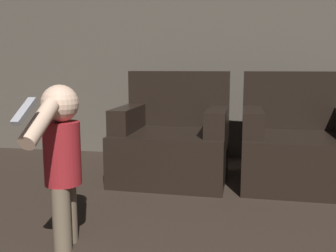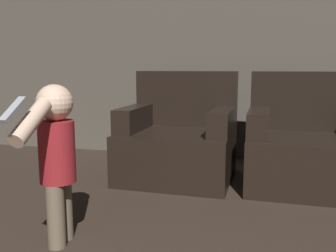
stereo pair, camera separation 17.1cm
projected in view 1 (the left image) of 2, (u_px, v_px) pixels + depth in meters
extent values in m
cube|color=#51493F|center=(195.00, 32.00, 3.87)|extent=(8.40, 0.05, 2.60)
cube|color=black|center=(172.00, 155.00, 3.19)|extent=(0.95, 0.86, 0.41)
cube|color=black|center=(179.00, 98.00, 3.44)|extent=(0.92, 0.19, 0.50)
cube|color=black|center=(129.00, 118.00, 3.22)|extent=(0.18, 0.67, 0.20)
cube|color=black|center=(217.00, 121.00, 3.07)|extent=(0.18, 0.67, 0.20)
cube|color=black|center=(299.00, 160.00, 3.02)|extent=(0.94, 0.85, 0.41)
cube|color=black|center=(297.00, 100.00, 3.27)|extent=(0.92, 0.19, 0.50)
cube|color=black|center=(253.00, 121.00, 3.04)|extent=(0.18, 0.67, 0.20)
cylinder|color=brown|center=(62.00, 219.00, 1.93)|extent=(0.09, 0.09, 0.35)
cylinder|color=brown|center=(68.00, 211.00, 2.03)|extent=(0.09, 0.09, 0.35)
cylinder|color=maroon|center=(62.00, 153.00, 1.93)|extent=(0.19, 0.19, 0.33)
sphere|color=beige|center=(60.00, 103.00, 1.89)|extent=(0.19, 0.19, 0.19)
cylinder|color=beige|center=(70.00, 151.00, 2.05)|extent=(0.08, 0.08, 0.28)
cylinder|color=beige|center=(40.00, 123.00, 1.67)|extent=(0.08, 0.28, 0.21)
cube|color=#99999E|center=(24.00, 111.00, 1.54)|extent=(0.04, 0.16, 0.10)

